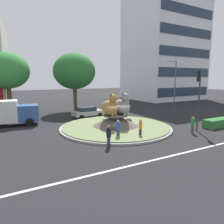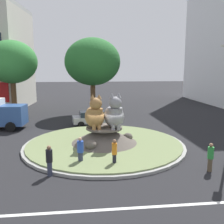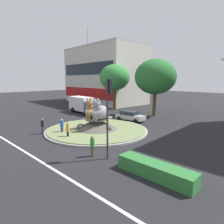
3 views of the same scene
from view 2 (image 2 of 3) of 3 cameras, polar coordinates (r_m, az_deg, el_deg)
The scene contains 12 objects.
ground_plane at distance 19.43m, azimuth -1.69°, elevation -7.47°, with size 160.00×160.00×0.00m, color black.
lane_centreline at distance 11.52m, azimuth 2.15°, elevation -20.50°, with size 112.00×0.20×0.01m, color silver.
roundabout_island at distance 19.29m, azimuth -1.70°, elevation -6.19°, with size 11.81×11.81×1.44m.
cat_statue_tabby at distance 18.75m, azimuth -3.79°, elevation -0.72°, with size 1.66×2.63×2.50m.
cat_statue_grey at distance 18.75m, azimuth 0.51°, elevation -0.60°, with size 1.60×2.59×2.59m.
broadleaf_tree_behind_island at distance 32.91m, azimuth -21.22°, elevation 10.18°, with size 5.88×5.88×8.83m.
second_tree_near_tower at distance 31.40m, azimuth -4.31°, elevation 10.94°, with size 6.61×6.61×9.17m.
pedestrian_orange_shirt at distance 15.28m, azimuth 0.53°, elevation -8.85°, with size 0.30×0.30×1.68m.
pedestrian_green_shirt at distance 15.69m, azimuth 20.85°, elevation -9.16°, with size 0.34×0.34×1.64m.
pedestrian_black_shirt at distance 14.49m, azimuth -13.63°, elevation -10.23°, with size 0.36×0.36×1.71m.
pedestrian_blue_shirt at distance 15.71m, azimuth -6.98°, elevation -8.42°, with size 0.39×0.39×1.71m.
sedan_on_far_lane at distance 25.86m, azimuth -4.16°, elevation -1.27°, with size 4.33×2.33×1.47m.
Camera 2 is at (-1.51, -18.46, 5.87)m, focal length 41.53 mm.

